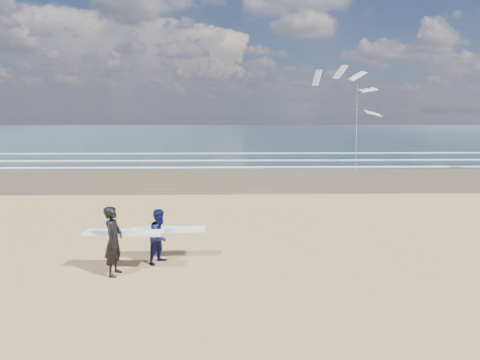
{
  "coord_description": "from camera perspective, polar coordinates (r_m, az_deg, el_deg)",
  "views": [
    {
      "loc": [
        3.3,
        -10.56,
        4.47
      ],
      "look_at": [
        3.7,
        6.0,
        1.77
      ],
      "focal_mm": 32.0,
      "sensor_mm": 36.0,
      "label": 1
    }
  ],
  "objects": [
    {
      "name": "kite_1",
      "position": [
        36.68,
        15.33,
        9.9
      ],
      "size": [
        6.74,
        4.84,
        8.62
      ],
      "color": "slate",
      "rests_on": "ground"
    },
    {
      "name": "surfer_far",
      "position": [
        12.94,
        -10.48,
        -7.27
      ],
      "size": [
        2.23,
        1.18,
        1.63
      ],
      "color": "#0A0E3D",
      "rests_on": "ground"
    },
    {
      "name": "surfer_near",
      "position": [
        12.25,
        -16.36,
        -7.68
      ],
      "size": [
        2.23,
        1.04,
        1.93
      ],
      "color": "black",
      "rests_on": "ground"
    },
    {
      "name": "wet_sand_strip",
      "position": [
        33.39,
        28.63,
        0.44
      ],
      "size": [
        220.0,
        12.0,
        0.01
      ],
      "primitive_type": "cube",
      "color": "#4A3A27",
      "rests_on": "ground"
    },
    {
      "name": "ocean",
      "position": [
        84.35,
        10.08,
        6.09
      ],
      "size": [
        220.0,
        100.0,
        0.02
      ],
      "primitive_type": "cube",
      "color": "#172C34",
      "rests_on": "ground"
    },
    {
      "name": "foam_breakers",
      "position": [
        42.35,
        21.86,
        2.61
      ],
      "size": [
        220.0,
        11.7,
        0.05
      ],
      "color": "white",
      "rests_on": "ground"
    }
  ]
}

